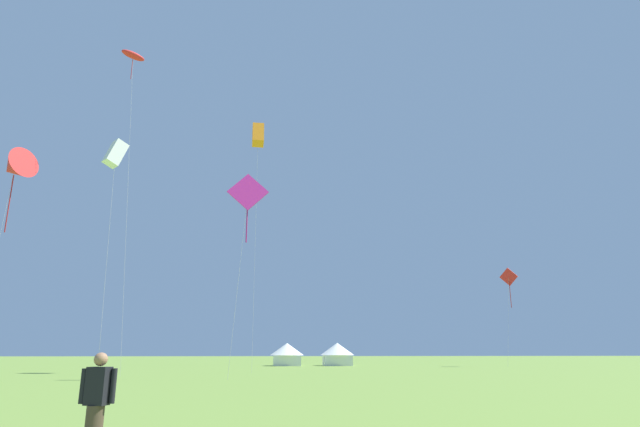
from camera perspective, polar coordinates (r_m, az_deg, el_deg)
kite_red_diamond at (r=69.25m, az=20.11°, el=-6.78°), size 2.52×1.89×11.89m
kite_orange_box at (r=51.64m, az=-6.85°, el=8.57°), size 1.22×3.16×23.52m
kite_red_parafoil at (r=51.84m, az=-19.92°, el=15.97°), size 3.30×3.49×28.07m
kite_magenta_diamond at (r=37.41m, az=-7.96°, el=2.13°), size 3.00×1.33×14.29m
kite_white_box at (r=39.94m, az=-21.63°, el=6.13°), size 1.78×1.69×16.46m
kite_red_delta at (r=49.36m, az=-30.60°, el=4.42°), size 3.71×3.68×17.89m
person_spectator at (r=9.65m, az=-23.51°, el=-19.15°), size 0.57×0.33×1.73m
festival_tent_right at (r=67.41m, az=-3.67°, el=-15.12°), size 4.25×4.25×2.76m
festival_tent_center at (r=67.95m, az=1.92°, el=-15.13°), size 4.30×4.30×2.79m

